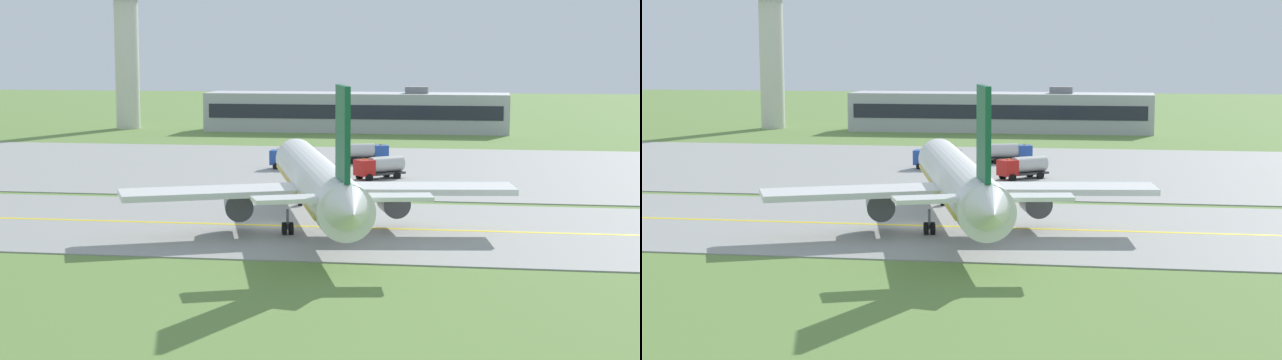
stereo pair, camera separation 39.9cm
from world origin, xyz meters
TOP-DOWN VIEW (x-y plane):
  - ground_plane at (0.00, 0.00)m, footprint 500.00×500.00m
  - taxiway_strip at (0.00, 0.00)m, footprint 240.00×28.00m
  - apron_pad at (10.00, 42.00)m, footprint 140.00×52.00m
  - taxiway_centreline at (0.00, 0.00)m, footprint 220.00×0.60m
  - airplane_lead at (4.19, -1.69)m, footprint 31.93×38.97m
  - service_truck_baggage at (2.68, 47.83)m, footprint 6.34×3.88m
  - service_truck_catering at (-5.27, 40.14)m, footprint 6.05×2.47m
  - service_truck_pushback at (6.11, 32.26)m, footprint 5.90×5.44m
  - terminal_building at (-4.36, 97.91)m, footprint 53.90×10.10m
  - control_tower at (-47.18, 98.24)m, footprint 7.60×7.60m

SIDE VIEW (x-z plane):
  - ground_plane at x=0.00m, z-range 0.00..0.00m
  - taxiway_strip at x=0.00m, z-range 0.00..0.10m
  - apron_pad at x=10.00m, z-range 0.00..0.10m
  - taxiway_centreline at x=0.00m, z-range 0.10..0.11m
  - service_truck_baggage at x=2.68m, z-range 0.21..2.86m
  - service_truck_catering at x=-5.27m, z-range 0.21..2.86m
  - service_truck_pushback at x=6.11m, z-range 0.21..2.86m
  - terminal_building at x=-4.36m, z-range -0.58..7.52m
  - airplane_lead at x=4.19m, z-range -2.22..10.48m
  - control_tower at x=-47.18m, z-range 2.87..32.21m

